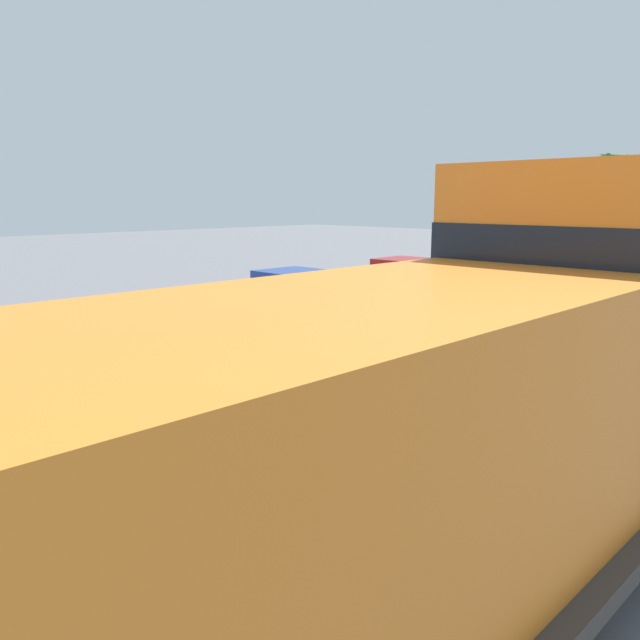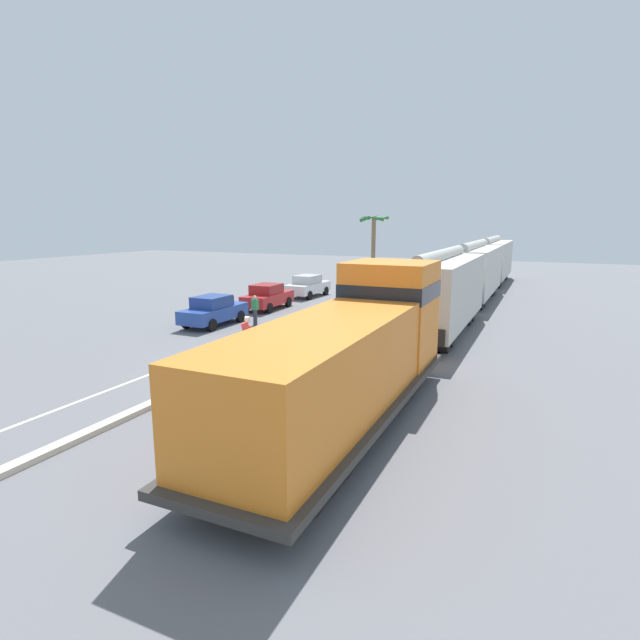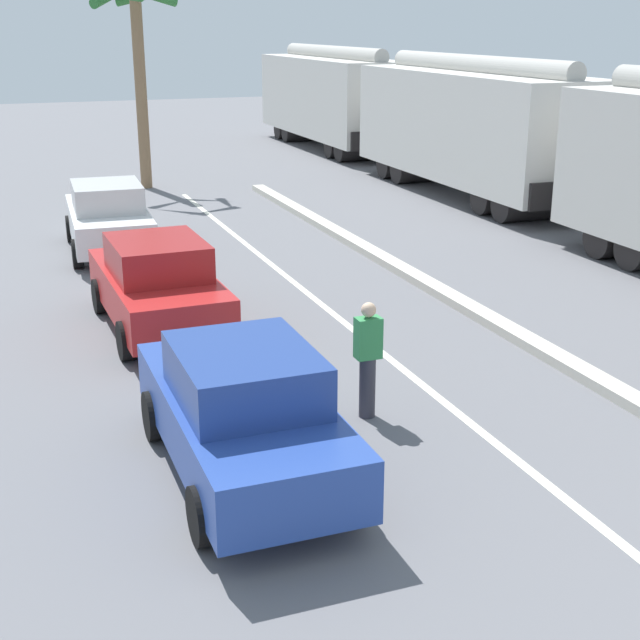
# 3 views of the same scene
# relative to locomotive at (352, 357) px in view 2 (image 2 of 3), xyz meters

# --- Properties ---
(ground_plane) EXTENTS (120.00, 120.00, 0.00)m
(ground_plane) POSITION_rel_locomotive_xyz_m (-5.81, 3.01, -1.80)
(ground_plane) COLOR slate
(median_curb) EXTENTS (0.36, 36.00, 0.16)m
(median_curb) POSITION_rel_locomotive_xyz_m (-5.81, 9.01, -1.72)
(median_curb) COLOR beige
(median_curb) RESTS_ON ground
(lane_stripe) EXTENTS (0.14, 36.00, 0.01)m
(lane_stripe) POSITION_rel_locomotive_xyz_m (-8.21, 9.01, -1.79)
(lane_stripe) COLOR silver
(lane_stripe) RESTS_ON ground
(locomotive) EXTENTS (3.10, 11.61, 4.20)m
(locomotive) POSITION_rel_locomotive_xyz_m (0.00, 0.00, 0.00)
(locomotive) COLOR orange
(locomotive) RESTS_ON ground
(hopper_car_lead) EXTENTS (2.90, 10.60, 4.18)m
(hopper_car_lead) POSITION_rel_locomotive_xyz_m (0.00, 12.16, 0.28)
(hopper_car_lead) COLOR beige
(hopper_car_lead) RESTS_ON ground
(hopper_car_middle) EXTENTS (2.90, 10.60, 4.18)m
(hopper_car_middle) POSITION_rel_locomotive_xyz_m (0.00, 23.76, 0.28)
(hopper_car_middle) COLOR beige
(hopper_car_middle) RESTS_ON ground
(hopper_car_trailing) EXTENTS (2.90, 10.60, 4.18)m
(hopper_car_trailing) POSITION_rel_locomotive_xyz_m (0.00, 35.36, 0.28)
(hopper_car_trailing) COLOR beige
(hopper_car_trailing) RESTS_ON ground
(parked_car_blue) EXTENTS (1.85, 4.21, 1.62)m
(parked_car_blue) POSITION_rel_locomotive_xyz_m (-11.42, 8.95, -0.98)
(parked_car_blue) COLOR #28479E
(parked_car_blue) RESTS_ON ground
(parked_car_red) EXTENTS (1.92, 4.24, 1.62)m
(parked_car_red) POSITION_rel_locomotive_xyz_m (-11.35, 14.54, -0.98)
(parked_car_red) COLOR red
(parked_car_red) RESTS_ON ground
(parked_car_white) EXTENTS (1.99, 4.28, 1.62)m
(parked_car_white) POSITION_rel_locomotive_xyz_m (-11.36, 20.47, -0.98)
(parked_car_white) COLOR silver
(parked_car_white) RESTS_ON ground
(cyclist) EXTENTS (1.63, 0.70, 1.71)m
(cyclist) POSITION_rel_locomotive_xyz_m (-6.20, 4.15, -0.98)
(cyclist) COLOR black
(cyclist) RESTS_ON ground
(palm_tree_near) EXTENTS (2.69, 2.78, 6.19)m
(palm_tree_near) POSITION_rel_locomotive_xyz_m (-9.03, 28.65, 2.71)
(palm_tree_near) COLOR #846647
(palm_tree_near) RESTS_ON ground
(pedestrian_by_cars) EXTENTS (0.34, 0.22, 1.62)m
(pedestrian_by_cars) POSITION_rel_locomotive_xyz_m (-9.41, 9.94, -0.95)
(pedestrian_by_cars) COLOR #33333D
(pedestrian_by_cars) RESTS_ON ground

